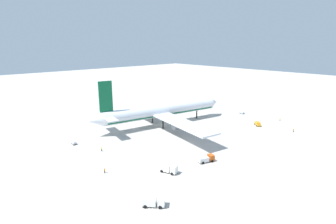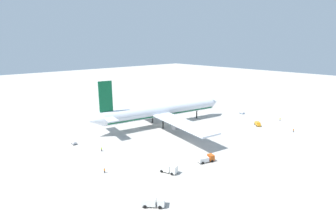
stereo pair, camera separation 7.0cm
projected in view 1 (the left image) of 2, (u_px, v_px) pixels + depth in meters
ground_plane at (163, 124)px, 133.13m from camera, size 600.00×600.00×0.00m
airliner at (161, 111)px, 130.63m from camera, size 73.18×80.13×24.09m
service_truck_0 at (206, 159)px, 90.63m from camera, size 6.24×4.11×2.37m
service_truck_1 at (153, 201)px, 65.92m from camera, size 5.65×5.84×2.35m
service_truck_2 at (168, 168)px, 83.12m from camera, size 3.82×6.14×2.73m
service_van at (258, 124)px, 130.88m from camera, size 4.50×4.65×1.97m
baggage_cart_0 at (74, 143)px, 106.51m from camera, size 1.60×2.86×1.20m
baggage_cart_1 at (242, 113)px, 153.13m from camera, size 1.75×3.31×1.38m
ground_worker_0 at (293, 130)px, 121.41m from camera, size 0.51×0.51×1.69m
ground_worker_1 at (105, 171)px, 82.98m from camera, size 0.53×0.53×1.62m
ground_worker_2 at (280, 119)px, 139.11m from camera, size 0.47×0.47×1.73m
ground_worker_3 at (102, 149)px, 99.85m from camera, size 0.44×0.44×1.61m
traffic_cone_0 at (175, 100)px, 188.19m from camera, size 0.36×0.36×0.55m
traffic_cone_1 at (161, 103)px, 181.29m from camera, size 0.36×0.36×0.55m
traffic_cone_2 at (178, 101)px, 186.02m from camera, size 0.36×0.36×0.55m
traffic_cone_3 at (139, 105)px, 175.41m from camera, size 0.36×0.36×0.55m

